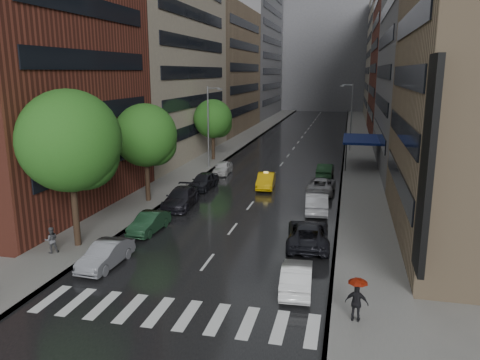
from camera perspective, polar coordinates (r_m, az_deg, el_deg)
name	(u,v)px	position (r m, az deg, el deg)	size (l,w,h in m)	color
ground	(184,293)	(24.02, -6.87, -13.57)	(220.00, 220.00, 0.00)	gray
road	(297,144)	(71.33, 6.93, 4.35)	(14.00, 140.00, 0.01)	black
sidewalk_left	(239,142)	(72.82, -0.15, 4.69)	(4.00, 140.00, 0.15)	gray
sidewalk_right	(358,146)	(70.93, 14.19, 4.06)	(4.00, 140.00, 0.15)	gray
crosswalk	(173,313)	(22.30, -8.18, -15.81)	(13.15, 2.80, 0.01)	silver
buildings_left	(216,39)	(82.22, -2.94, 16.75)	(8.00, 108.00, 38.00)	maroon
buildings_right	(404,42)	(77.29, 19.38, 15.58)	(8.05, 109.10, 36.00)	#937A5B
building_far	(325,52)	(138.41, 10.36, 15.08)	(40.00, 14.00, 32.00)	slate
tree_near	(70,141)	(29.68, -20.07, 4.48)	(6.14, 6.14, 9.78)	#382619
tree_mid	(145,135)	(39.09, -11.45, 5.35)	(5.17, 5.17, 8.24)	#382619
tree_far	(213,119)	(57.31, -3.33, 7.45)	(4.70, 4.70, 7.48)	#382619
taxi	(266,181)	(44.01, 3.18, -0.08)	(1.52, 4.37, 1.44)	#DEA60B
parked_cars_left	(183,196)	(38.66, -6.92, -2.00)	(2.43, 29.25, 1.53)	slate
parked_cars_right	(316,206)	(36.08, 9.21, -3.15)	(3.01, 30.92, 1.60)	silver
ped_black_umbrella	(51,233)	(30.09, -22.09, -5.99)	(0.98, 0.98, 2.09)	#49494E
ped_red_umbrella	(357,296)	(21.32, 14.09, -13.53)	(1.04, 0.82, 2.01)	black
street_lamp_left	(209,125)	(52.71, -3.82, 6.70)	(1.74, 0.22, 9.00)	gray
street_lamp_right	(351,116)	(65.37, 13.35, 7.62)	(1.74, 0.22, 9.00)	gray
awning	(361,139)	(55.65, 14.53, 4.83)	(4.00, 8.00, 3.12)	navy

